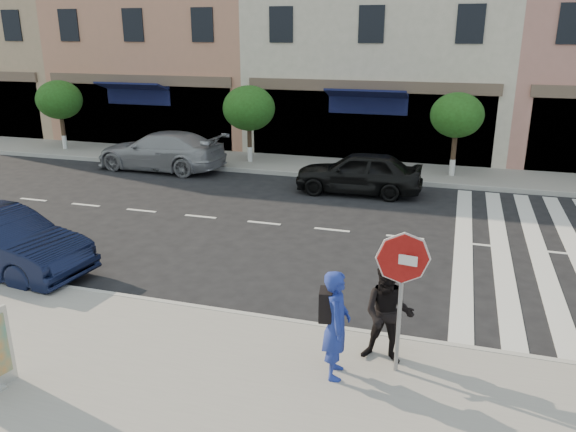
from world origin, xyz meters
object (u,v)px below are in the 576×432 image
object	(u,v)px
car_far_mid	(359,172)
walker	(388,314)
car_far_left	(161,151)
stop_sign	(402,272)
photographer	(336,324)

from	to	relation	value
car_far_mid	walker	bearing A→B (deg)	11.21
car_far_left	walker	bearing A→B (deg)	44.93
walker	car_far_mid	distance (m)	10.50
stop_sign	photographer	xyz separation A→B (m)	(-0.89, -0.37, -0.83)
stop_sign	walker	size ratio (longest dim) A/B	1.38
stop_sign	walker	xyz separation A→B (m)	(-0.19, 0.25, -0.86)
walker	car_far_mid	size ratio (longest dim) A/B	0.40
photographer	car_far_mid	distance (m)	10.98
car_far_left	car_far_mid	bearing A→B (deg)	84.62
photographer	car_far_mid	xyz separation A→B (m)	(-1.60, 10.86, -0.30)
car_far_left	stop_sign	bearing A→B (deg)	44.82
stop_sign	photographer	world-z (taller)	stop_sign
photographer	walker	distance (m)	0.94
stop_sign	car_far_left	distance (m)	15.75
stop_sign	car_far_mid	world-z (taller)	stop_sign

